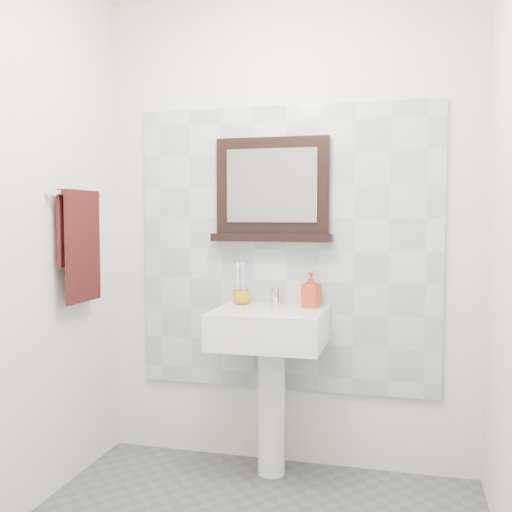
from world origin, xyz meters
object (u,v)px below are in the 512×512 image
(pedestal_sink, at_px, (269,346))
(toothbrush_cup, at_px, (242,297))
(soap_dispenser, at_px, (311,290))
(framed_mirror, at_px, (272,192))
(hand_towel, at_px, (80,237))

(pedestal_sink, height_order, toothbrush_cup, pedestal_sink)
(soap_dispenser, distance_m, framed_mirror, 0.55)
(hand_towel, bearing_deg, toothbrush_cup, 28.23)
(pedestal_sink, relative_size, hand_towel, 1.75)
(toothbrush_cup, xyz_separation_m, soap_dispenser, (0.37, -0.01, 0.05))
(pedestal_sink, xyz_separation_m, soap_dispenser, (0.19, 0.13, 0.27))
(toothbrush_cup, distance_m, soap_dispenser, 0.38)
(soap_dispenser, bearing_deg, hand_towel, -145.21)
(toothbrush_cup, bearing_deg, hand_towel, -151.77)
(toothbrush_cup, xyz_separation_m, hand_towel, (-0.72, -0.39, 0.32))
(pedestal_sink, distance_m, toothbrush_cup, 0.32)
(toothbrush_cup, height_order, framed_mirror, framed_mirror)
(hand_towel, bearing_deg, framed_mirror, 26.48)
(framed_mirror, bearing_deg, pedestal_sink, -81.33)
(framed_mirror, height_order, hand_towel, framed_mirror)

